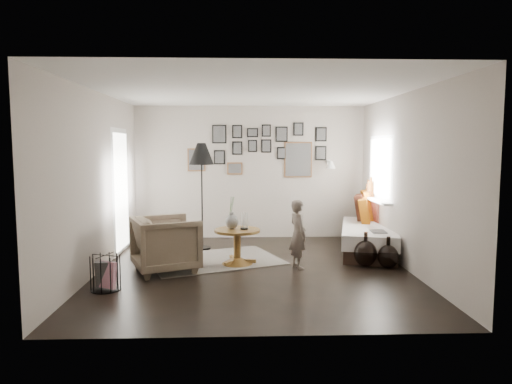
{
  "coord_description": "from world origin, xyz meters",
  "views": [
    {
      "loc": [
        -0.21,
        -6.6,
        1.81
      ],
      "look_at": [
        0.05,
        0.5,
        1.1
      ],
      "focal_mm": 32.0,
      "sensor_mm": 36.0,
      "label": 1
    }
  ],
  "objects_px": {
    "daybed": "(367,234)",
    "demijohn_small": "(388,256)",
    "floor_lamp": "(202,158)",
    "vase": "(232,219)",
    "armchair": "(166,244)",
    "demijohn_large": "(365,253)",
    "magazine_basket": "(106,273)",
    "pedestal_table": "(237,248)",
    "child": "(298,234)"
  },
  "relations": [
    {
      "from": "demijohn_large",
      "to": "demijohn_small",
      "type": "bearing_deg",
      "value": -21.29
    },
    {
      "from": "pedestal_table",
      "to": "vase",
      "type": "distance_m",
      "value": 0.46
    },
    {
      "from": "demijohn_large",
      "to": "demijohn_small",
      "type": "distance_m",
      "value": 0.33
    },
    {
      "from": "magazine_basket",
      "to": "demijohn_large",
      "type": "relative_size",
      "value": 0.86
    },
    {
      "from": "pedestal_table",
      "to": "armchair",
      "type": "relative_size",
      "value": 0.79
    },
    {
      "from": "floor_lamp",
      "to": "magazine_basket",
      "type": "relative_size",
      "value": 4.13
    },
    {
      "from": "demijohn_large",
      "to": "child",
      "type": "bearing_deg",
      "value": -176.79
    },
    {
      "from": "vase",
      "to": "floor_lamp",
      "type": "distance_m",
      "value": 1.51
    },
    {
      "from": "magazine_basket",
      "to": "daybed",
      "type": "bearing_deg",
      "value": 27.59
    },
    {
      "from": "armchair",
      "to": "floor_lamp",
      "type": "distance_m",
      "value": 1.93
    },
    {
      "from": "vase",
      "to": "magazine_basket",
      "type": "xyz_separation_m",
      "value": [
        -1.58,
        -1.22,
        -0.48
      ]
    },
    {
      "from": "vase",
      "to": "floor_lamp",
      "type": "xyz_separation_m",
      "value": [
        -0.54,
        1.08,
        0.91
      ]
    },
    {
      "from": "demijohn_small",
      "to": "floor_lamp",
      "type": "bearing_deg",
      "value": 153.87
    },
    {
      "from": "magazine_basket",
      "to": "pedestal_table",
      "type": "bearing_deg",
      "value": 35.83
    },
    {
      "from": "armchair",
      "to": "floor_lamp",
      "type": "xyz_separation_m",
      "value": [
        0.41,
        1.44,
        1.21
      ]
    },
    {
      "from": "pedestal_table",
      "to": "daybed",
      "type": "bearing_deg",
      "value": 20.57
    },
    {
      "from": "armchair",
      "to": "child",
      "type": "relative_size",
      "value": 0.86
    },
    {
      "from": "armchair",
      "to": "demijohn_large",
      "type": "relative_size",
      "value": 1.69
    },
    {
      "from": "magazine_basket",
      "to": "child",
      "type": "xyz_separation_m",
      "value": [
        2.56,
        0.95,
        0.29
      ]
    },
    {
      "from": "pedestal_table",
      "to": "armchair",
      "type": "distance_m",
      "value": 1.1
    },
    {
      "from": "pedestal_table",
      "to": "floor_lamp",
      "type": "relative_size",
      "value": 0.37
    },
    {
      "from": "demijohn_small",
      "to": "child",
      "type": "height_order",
      "value": "child"
    },
    {
      "from": "daybed",
      "to": "magazine_basket",
      "type": "relative_size",
      "value": 4.74
    },
    {
      "from": "vase",
      "to": "demijohn_large",
      "type": "relative_size",
      "value": 0.95
    },
    {
      "from": "armchair",
      "to": "demijohn_small",
      "type": "height_order",
      "value": "armchair"
    },
    {
      "from": "vase",
      "to": "magazine_basket",
      "type": "distance_m",
      "value": 2.05
    },
    {
      "from": "daybed",
      "to": "magazine_basket",
      "type": "distance_m",
      "value": 4.4
    },
    {
      "from": "floor_lamp",
      "to": "child",
      "type": "distance_m",
      "value": 2.31
    },
    {
      "from": "daybed",
      "to": "demijohn_small",
      "type": "relative_size",
      "value": 4.5
    },
    {
      "from": "floor_lamp",
      "to": "daybed",
      "type": "bearing_deg",
      "value": -5.16
    },
    {
      "from": "vase",
      "to": "daybed",
      "type": "xyz_separation_m",
      "value": [
        2.33,
        0.82,
        -0.4
      ]
    },
    {
      "from": "floor_lamp",
      "to": "demijohn_small",
      "type": "xyz_separation_m",
      "value": [
        2.87,
        -1.41,
        -1.43
      ]
    },
    {
      "from": "daybed",
      "to": "demijohn_small",
      "type": "height_order",
      "value": "daybed"
    },
    {
      "from": "daybed",
      "to": "demijohn_large",
      "type": "height_order",
      "value": "daybed"
    },
    {
      "from": "pedestal_table",
      "to": "demijohn_small",
      "type": "distance_m",
      "value": 2.27
    },
    {
      "from": "daybed",
      "to": "child",
      "type": "xyz_separation_m",
      "value": [
        -1.34,
        -1.09,
        0.21
      ]
    },
    {
      "from": "demijohn_small",
      "to": "child",
      "type": "distance_m",
      "value": 1.38
    },
    {
      "from": "pedestal_table",
      "to": "daybed",
      "type": "distance_m",
      "value": 2.4
    },
    {
      "from": "pedestal_table",
      "to": "child",
      "type": "distance_m",
      "value": 0.97
    },
    {
      "from": "pedestal_table",
      "to": "magazine_basket",
      "type": "relative_size",
      "value": 1.55
    },
    {
      "from": "vase",
      "to": "child",
      "type": "relative_size",
      "value": 0.49
    },
    {
      "from": "demijohn_large",
      "to": "daybed",
      "type": "bearing_deg",
      "value": 73.36
    },
    {
      "from": "floor_lamp",
      "to": "demijohn_large",
      "type": "height_order",
      "value": "floor_lamp"
    },
    {
      "from": "daybed",
      "to": "floor_lamp",
      "type": "bearing_deg",
      "value": -171.28
    },
    {
      "from": "pedestal_table",
      "to": "magazine_basket",
      "type": "distance_m",
      "value": 2.04
    },
    {
      "from": "magazine_basket",
      "to": "demijohn_large",
      "type": "height_order",
      "value": "demijohn_large"
    },
    {
      "from": "child",
      "to": "daybed",
      "type": "bearing_deg",
      "value": -69.48
    },
    {
      "from": "demijohn_large",
      "to": "child",
      "type": "relative_size",
      "value": 0.51
    },
    {
      "from": "magazine_basket",
      "to": "armchair",
      "type": "bearing_deg",
      "value": 53.89
    },
    {
      "from": "armchair",
      "to": "magazine_basket",
      "type": "xyz_separation_m",
      "value": [
        -0.63,
        -0.86,
        -0.18
      ]
    }
  ]
}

